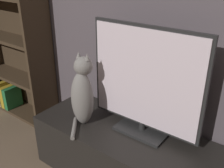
{
  "coord_description": "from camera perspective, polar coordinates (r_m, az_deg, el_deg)",
  "views": [
    {
      "loc": [
        0.74,
        -0.3,
        1.46
      ],
      "look_at": [
        -0.18,
        0.92,
        0.74
      ],
      "focal_mm": 42.0,
      "sensor_mm": 36.0,
      "label": 1
    }
  ],
  "objects": [
    {
      "name": "tv",
      "position": [
        1.65,
        7.17,
        0.14
      ],
      "size": [
        0.78,
        0.21,
        0.73
      ],
      "color": "black",
      "rests_on": "tv_stand"
    },
    {
      "name": "tv_stand",
      "position": [
        1.91,
        4.64,
        -16.16
      ],
      "size": [
        1.47,
        0.52,
        0.41
      ],
      "color": "black",
      "rests_on": "ground_plane"
    },
    {
      "name": "cat",
      "position": [
        1.8,
        -6.39,
        -2.05
      ],
      "size": [
        0.18,
        0.3,
        0.52
      ],
      "rotation": [
        0.0,
        0.0,
        0.08
      ],
      "color": "gray",
      "rests_on": "tv_stand"
    },
    {
      "name": "bookshelf",
      "position": [
        2.76,
        -20.52,
        8.14
      ],
      "size": [
        0.88,
        0.28,
        1.59
      ],
      "color": "#3D2D1E",
      "rests_on": "ground_plane"
    }
  ]
}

